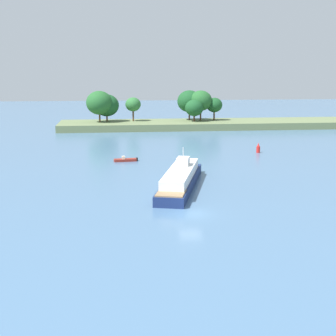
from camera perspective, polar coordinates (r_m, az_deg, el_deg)
ground_plane at (r=54.48m, az=2.64°, el=-5.32°), size 400.00×400.00×0.00m
treeline_island at (r=134.89m, az=4.33°, el=5.93°), size 90.77×15.66×10.07m
fishing_skiff at (r=85.28m, az=-4.99°, el=0.95°), size 4.21×1.78×0.92m
white_riverboat at (r=66.06m, az=1.46°, el=-1.25°), size 9.13×21.17×5.05m
channel_buoy_red at (r=95.22m, az=10.45°, el=2.25°), size 0.70×0.70×1.90m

